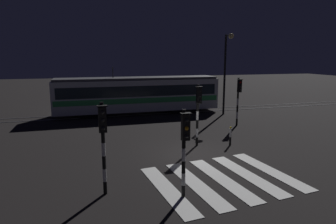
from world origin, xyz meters
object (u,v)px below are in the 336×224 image
(traffic_light_kerb_mid_left, at_px, (185,141))
(tram, at_px, (138,94))
(street_lamp_trackside_right, at_px, (226,64))
(bollard_island_edge, at_px, (230,136))
(traffic_light_corner_near_left, at_px, (103,135))
(traffic_light_corner_far_right, at_px, (239,94))
(traffic_light_median_centre, at_px, (198,106))

(traffic_light_kerb_mid_left, distance_m, tram, 16.28)
(traffic_light_kerb_mid_left, distance_m, street_lamp_trackside_right, 16.22)
(bollard_island_edge, bearing_deg, traffic_light_corner_near_left, -149.90)
(traffic_light_corner_far_right, xyz_separation_m, bollard_island_edge, (-2.86, -4.27, -1.78))
(traffic_light_corner_near_left, distance_m, traffic_light_median_centre, 7.24)
(street_lamp_trackside_right, xyz_separation_m, bollard_island_edge, (-3.87, -8.30, -3.85))
(traffic_light_corner_near_left, xyz_separation_m, traffic_light_corner_far_right, (10.22, 8.54, 0.06))
(traffic_light_corner_near_left, distance_m, street_lamp_trackside_right, 16.99)
(traffic_light_corner_far_right, bearing_deg, street_lamp_trackside_right, 75.89)
(traffic_light_median_centre, distance_m, tram, 10.61)
(tram, bearing_deg, street_lamp_trackside_right, -19.93)
(traffic_light_median_centre, xyz_separation_m, bollard_island_edge, (1.85, -0.42, -1.76))
(traffic_light_corner_near_left, distance_m, traffic_light_corner_far_right, 13.32)
(traffic_light_median_centre, relative_size, tram, 0.24)
(traffic_light_median_centre, xyz_separation_m, traffic_light_corner_far_right, (4.71, 3.85, 0.02))
(traffic_light_kerb_mid_left, distance_m, traffic_light_median_centre, 6.39)
(traffic_light_corner_far_right, bearing_deg, tram, 133.01)
(traffic_light_median_centre, bearing_deg, bollard_island_edge, -12.82)
(traffic_light_median_centre, xyz_separation_m, tram, (-1.49, 10.49, -0.57))
(traffic_light_corner_far_right, height_order, street_lamp_trackside_right, street_lamp_trackside_right)
(tram, distance_m, bollard_island_edge, 11.47)
(traffic_light_kerb_mid_left, distance_m, bollard_island_edge, 7.25)
(traffic_light_median_centre, distance_m, traffic_light_corner_far_right, 6.08)
(traffic_light_kerb_mid_left, relative_size, traffic_light_corner_far_right, 0.92)
(traffic_light_median_centre, height_order, bollard_island_edge, traffic_light_median_centre)
(traffic_light_kerb_mid_left, bearing_deg, traffic_light_corner_near_left, 158.85)
(traffic_light_corner_far_right, bearing_deg, bollard_island_edge, -123.78)
(street_lamp_trackside_right, bearing_deg, bollard_island_edge, -115.00)
(traffic_light_corner_far_right, height_order, bollard_island_edge, traffic_light_corner_far_right)
(tram, xyz_separation_m, bollard_island_edge, (3.34, -10.91, -1.18))
(traffic_light_corner_near_left, relative_size, bollard_island_edge, 3.12)
(street_lamp_trackside_right, bearing_deg, traffic_light_median_centre, -125.98)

